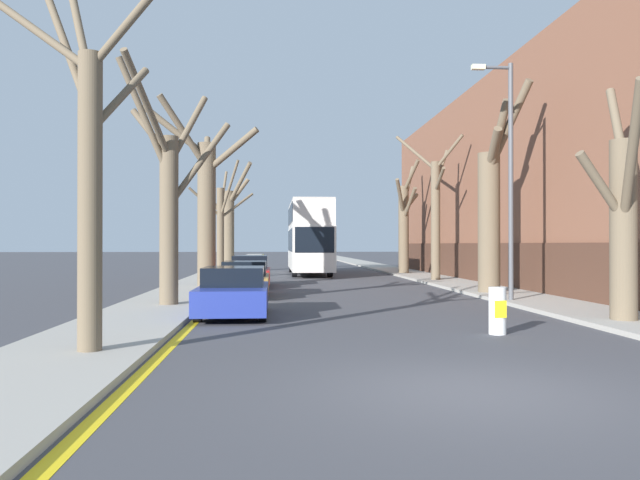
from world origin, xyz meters
name	(u,v)px	position (x,y,z in m)	size (l,w,h in m)	color
ground_plane	(472,392)	(0.00, 0.00, 0.00)	(300.00, 300.00, 0.00)	#424247
sidewalk_left	(236,265)	(-6.15, 50.00, 0.06)	(2.70, 120.00, 0.12)	#A39E93
sidewalk_right	(368,264)	(6.15, 50.00, 0.06)	(2.70, 120.00, 0.12)	#A39E93
building_facade_right	(567,185)	(12.49, 23.08, 5.02)	(10.08, 35.45, 10.07)	brown
kerb_line_stripe	(253,265)	(-4.62, 50.00, 0.00)	(0.24, 120.00, 0.01)	yellow
street_tree_left_0	(88,163)	(-5.88, 3.07, 3.39)	(3.77, 2.15, 7.60)	brown
street_tree_left_1	(168,198)	(-5.87, 11.26, 3.38)	(3.27, 3.96, 7.47)	brown
street_tree_left_2	(205,201)	(-5.69, 19.73, 3.87)	(5.21, 3.79, 8.30)	brown
street_tree_left_3	(221,225)	(-5.66, 27.95, 3.05)	(3.63, 3.01, 6.66)	brown
street_tree_left_4	(229,226)	(-5.81, 36.43, 3.27)	(3.22, 2.48, 7.63)	brown
street_tree_right_0	(623,218)	(5.83, 6.45, 2.59)	(1.92, 3.62, 6.07)	brown
street_tree_right_1	(491,210)	(5.68, 15.26, 3.27)	(1.35, 2.69, 7.87)	brown
street_tree_right_2	(435,212)	(5.75, 23.79, 3.64)	(2.85, 3.98, 7.97)	brown
street_tree_right_3	(405,222)	(5.75, 31.48, 3.39)	(2.25, 3.60, 7.27)	brown
double_decker_bus	(309,234)	(-0.35, 32.41, 2.62)	(2.50, 11.18, 4.64)	silver
parked_car_0	(234,293)	(-3.73, 9.02, 0.64)	(1.84, 4.06, 1.34)	navy
parked_car_1	(245,280)	(-3.73, 15.37, 0.63)	(1.80, 4.16, 1.32)	olive
parked_car_2	(250,272)	(-3.73, 20.90, 0.67)	(1.80, 4.51, 1.43)	maroon
lamp_post	(508,169)	(5.11, 12.00, 4.45)	(1.40, 0.20, 7.97)	#4C4F54
traffic_bollard	(497,311)	(2.23, 5.15, 0.51)	(0.38, 0.39, 1.03)	white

